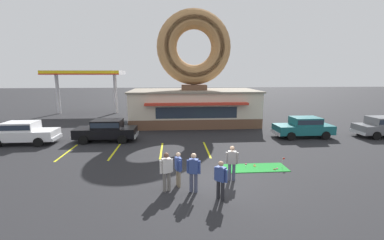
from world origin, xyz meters
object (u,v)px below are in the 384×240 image
golf_ball (246,166)px  pedestrian_hooded_kid (167,170)px  pedestrian_beanie_man (178,168)px  pedestrian_leather_jacket_man (194,171)px  putting_flag_pin (283,160)px  pedestrian_blue_sweater_man (221,179)px  car_white (23,132)px  car_teal (304,126)px  car_grey (384,126)px  car_black (107,129)px  trash_bin (124,127)px  pedestrian_clipboard_woman (232,161)px

golf_ball → pedestrian_hooded_kid: bearing=-148.4°
pedestrian_hooded_kid → pedestrian_beanie_man: 0.69m
golf_ball → pedestrian_hooded_kid: (-4.17, -2.57, 0.90)m
golf_ball → pedestrian_leather_jacket_man: (-3.04, -2.75, 0.90)m
putting_flag_pin → pedestrian_blue_sweater_man: bearing=-141.3°
golf_ball → pedestrian_hooded_kid: pedestrian_hooded_kid is taller
car_white → pedestrian_blue_sweater_man: 15.51m
car_teal → pedestrian_leather_jacket_man: bearing=-136.7°
car_white → car_teal: (20.90, 0.41, 0.00)m
car_teal → pedestrian_leather_jacket_man: 12.91m
pedestrian_leather_jacket_man → car_teal: bearing=43.3°
car_teal → car_grey: size_ratio=1.00×
car_teal → pedestrian_blue_sweater_man: 12.72m
car_black → car_teal: bearing=0.0°
putting_flag_pin → pedestrian_beanie_man: (-5.58, -1.79, 0.42)m
car_grey → trash_bin: bearing=171.6°
pedestrian_clipboard_woman → trash_bin: 12.61m
golf_ball → trash_bin: size_ratio=0.04×
car_teal → pedestrian_hooded_kid: size_ratio=2.68×
car_black → car_grey: bearing=-0.8°
golf_ball → car_teal: (6.36, 6.09, 0.82)m
putting_flag_pin → pedestrian_hooded_kid: size_ratio=0.32×
car_teal → pedestrian_hooded_kid: pedestrian_hooded_kid is taller
putting_flag_pin → car_black: bearing=149.2°
car_black → pedestrian_hooded_kid: pedestrian_hooded_kid is taller
car_black → pedestrian_beanie_man: 9.68m
car_white → car_black: bearing=4.0°
pedestrian_blue_sweater_man → pedestrian_leather_jacket_man: bearing=144.5°
car_teal → trash_bin: size_ratio=4.69×
pedestrian_leather_jacket_man → pedestrian_clipboard_woman: 2.18m
golf_ball → pedestrian_beanie_man: bearing=-150.0°
golf_ball → trash_bin: (-8.06, 8.88, 0.45)m
pedestrian_leather_jacket_man → trash_bin: bearing=113.4°
pedestrian_leather_jacket_man → pedestrian_blue_sweater_man: bearing=-35.5°
golf_ball → pedestrian_blue_sweater_man: size_ratio=0.03×
car_teal → pedestrian_blue_sweater_man: size_ratio=2.86×
golf_ball → putting_flag_pin: putting_flag_pin is taller
putting_flag_pin → pedestrian_leather_jacket_man: bearing=-153.8°
golf_ball → car_black: size_ratio=0.01×
golf_ball → pedestrian_clipboard_woman: (-1.15, -1.66, 0.87)m
pedestrian_beanie_man → car_white: bearing=144.4°
pedestrian_leather_jacket_man → pedestrian_clipboard_woman: bearing=30.1°
car_white → pedestrian_leather_jacket_man: size_ratio=2.67×
trash_bin → car_white: bearing=-153.8°
trash_bin → car_teal: bearing=-10.9°
putting_flag_pin → trash_bin: bearing=137.3°
car_teal → pedestrian_blue_sweater_man: bearing=-131.2°
putting_flag_pin → pedestrian_clipboard_woman: (-3.07, -1.34, 0.49)m
putting_flag_pin → car_teal: (4.44, 6.41, 0.43)m
putting_flag_pin → car_black: car_black is taller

